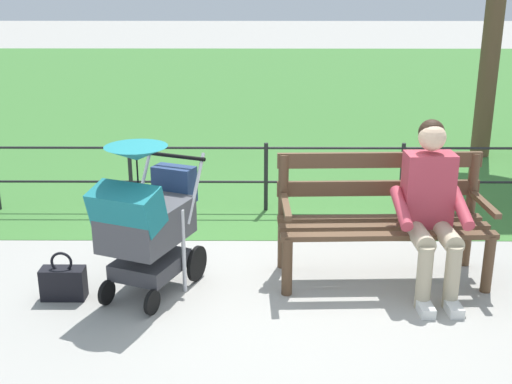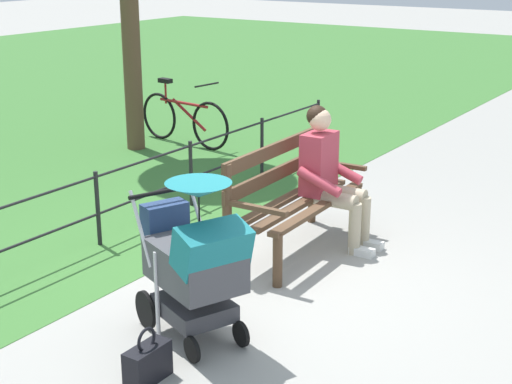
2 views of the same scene
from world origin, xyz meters
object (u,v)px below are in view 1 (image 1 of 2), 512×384
Objects in this scene: stroller at (146,219)px; handbag at (63,282)px; park_bench at (382,212)px; person_on_bench at (431,204)px.

stroller is 0.78m from handbag.
park_bench is at bearing -169.64° from stroller.
person_on_bench is (-0.31, 0.22, 0.15)m from park_bench.
stroller reaches higher than handbag.
park_bench reaches higher than handbag.
handbag is (0.61, 0.09, -0.47)m from stroller.
person_on_bench is 3.45× the size of handbag.
person_on_bench is at bearing -175.89° from handbag.
person_on_bench is 2.76m from handbag.
person_on_bench is at bearing -177.26° from stroller.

